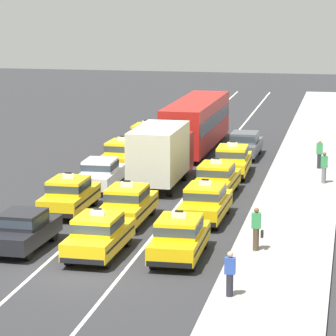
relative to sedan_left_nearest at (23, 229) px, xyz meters
name	(u,v)px	position (x,y,z in m)	size (l,w,h in m)	color
ground_plane	(79,273)	(3.09, -2.54, -0.85)	(160.00, 160.00, 0.00)	#2B2B2D
lane_stripe_left_center	(152,168)	(1.49, 17.46, -0.84)	(0.14, 80.00, 0.01)	silver
lane_stripe_center_right	(206,170)	(4.69, 17.46, -0.84)	(0.14, 80.00, 0.01)	silver
sidewalk_curb	(299,192)	(10.29, 12.46, -0.77)	(4.00, 90.00, 0.15)	#9E9993
sedan_left_nearest	(23,229)	(0.00, 0.00, 0.00)	(1.92, 4.36, 1.58)	black
taxi_left_second	(69,195)	(-0.01, 6.24, 0.03)	(1.84, 4.57, 1.96)	black
sedan_left_third	(100,173)	(0.04, 11.51, 0.00)	(1.85, 4.34, 1.58)	black
taxi_left_fourth	(123,154)	(-0.10, 16.93, 0.03)	(1.96, 4.61, 1.96)	black
taxi_left_fifth	(147,136)	(-0.15, 23.42, 0.03)	(1.88, 4.58, 1.96)	black
taxi_center_nearest	(99,234)	(3.21, -0.27, 0.03)	(1.90, 4.59, 1.96)	black
taxi_center_second	(128,204)	(3.10, 5.00, 0.03)	(1.86, 4.58, 1.96)	black
box_truck_center_third	(162,153)	(3.01, 12.92, 0.93)	(2.35, 6.98, 3.27)	black
bus_center_fourth	(196,122)	(2.97, 24.00, 0.97)	(2.75, 11.25, 3.22)	black
taxi_right_nearest	(179,237)	(6.40, -0.03, 0.03)	(1.88, 4.58, 1.96)	black
taxi_right_second	(205,202)	(6.46, 5.99, 0.03)	(1.90, 4.59, 1.96)	black
taxi_right_third	(216,179)	(6.20, 11.15, 0.03)	(1.94, 4.61, 1.96)	black
taxi_right_fourth	(232,160)	(6.33, 16.33, 0.03)	(1.92, 4.60, 1.96)	black
sedan_right_fifth	(245,144)	(6.35, 22.00, 0.00)	(1.84, 4.33, 1.58)	black
pedestrian_near_crosswalk	(324,167)	(11.45, 14.58, 0.15)	(0.36, 0.24, 1.67)	slate
pedestrian_mid_block	(319,154)	(11.05, 18.62, 0.16)	(0.36, 0.24, 1.68)	#23232D
pedestrian_by_storefront	(230,274)	(8.98, -4.49, 0.10)	(0.36, 0.24, 1.57)	#23232D
pedestrian_trailing	(256,229)	(9.27, 1.19, 0.18)	(0.47, 0.24, 1.74)	#473828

